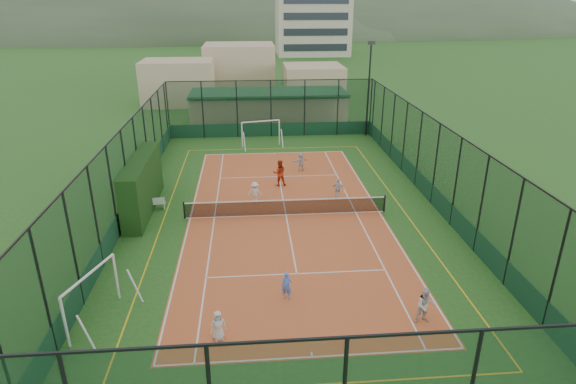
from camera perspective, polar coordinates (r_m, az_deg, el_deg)
The scene contains 19 objects.
ground at distance 27.90m, azimuth -0.25°, elevation -2.75°, with size 300.00×300.00×0.00m, color #22551D.
court_slab at distance 27.90m, azimuth -0.25°, elevation -2.74°, with size 11.17×23.97×0.01m, color #B94929.
tennis_net at distance 27.68m, azimuth -0.25°, elevation -1.75°, with size 11.67×0.12×1.06m, color black, non-canonical shape.
perimeter_fence at distance 26.94m, azimuth -0.26°, elevation 2.08°, with size 18.12×34.12×5.00m, color #11331C, non-canonical shape.
floodlight_ne at distance 43.80m, azimuth 9.52°, elevation 11.86°, with size 0.60×0.26×8.25m, color black, non-canonical shape.
clubhouse at distance 48.35m, azimuth -2.31°, elevation 10.02°, with size 15.20×7.20×3.15m, color tan, non-canonical shape.
distant_hills at distance 175.63m, azimuth -4.26°, elevation 18.32°, with size 200.00×60.00×24.00m, color #384C33, non-canonical shape.
hedge_left at distance 29.31m, azimuth -16.89°, elevation 0.83°, with size 1.07×7.16×3.13m, color black.
white_bench at distance 29.56m, azimuth -15.73°, elevation -1.28°, with size 1.45×0.40×0.82m, color white, non-canonical shape.
futsal_goal_near at distance 20.31m, azimuth -22.17°, elevation -11.55°, with size 0.94×3.24×2.09m, color white, non-canonical shape.
futsal_goal_far at distance 40.62m, azimuth -3.23°, elevation 6.90°, with size 3.32×0.96×2.14m, color white, non-canonical shape.
child_near_left at distance 18.40m, azimuth -8.29°, elevation -15.41°, with size 0.59×0.38×1.21m, color silver.
child_near_mid at distance 20.36m, azimuth -0.16°, elevation -11.05°, with size 0.44×0.29×1.20m, color #4F7BE2.
child_near_right at distance 19.71m, azimuth 15.97°, elevation -12.80°, with size 0.72×0.56×1.48m, color silver.
child_far_left at distance 29.34m, azimuth -3.94°, elevation -0.06°, with size 0.87×0.50×1.35m, color silver.
child_far_right at distance 30.02m, azimuth 5.94°, elevation 0.38°, with size 0.78×0.32×1.33m, color silver.
child_far_back at distance 34.79m, azimuth 1.54°, elevation 3.60°, with size 1.23×0.39×1.33m, color silver.
coach at distance 31.92m, azimuth -1.02°, elevation 2.29°, with size 0.86×0.67×1.77m, color #B12E12.
tennis_balls at distance 29.35m, azimuth -3.81°, elevation -1.40°, with size 4.23×0.44×0.07m.
Camera 1 is at (-1.95, -25.22, 11.78)m, focal length 30.00 mm.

